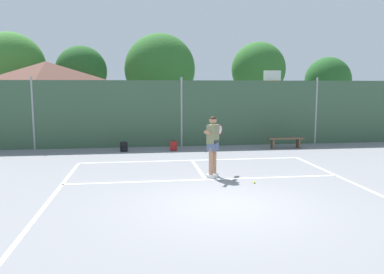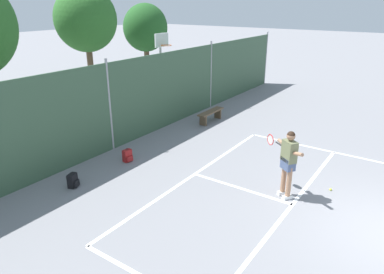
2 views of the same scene
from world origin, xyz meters
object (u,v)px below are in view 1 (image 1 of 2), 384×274
object	(u,v)px
basketball_hoop	(272,95)
tennis_player	(213,141)
tennis_ball	(254,182)
backpack_red	(174,146)
courtside_bench	(286,140)
backpack_black	(124,147)

from	to	relation	value
basketball_hoop	tennis_player	xyz separation A→B (m)	(-4.57, -7.85, -1.20)
tennis_ball	backpack_red	size ratio (longest dim) A/B	0.14
tennis_player	backpack_red	bearing A→B (deg)	98.50
tennis_ball	courtside_bench	bearing A→B (deg)	61.27
basketball_hoop	tennis_player	bearing A→B (deg)	-120.23
courtside_bench	basketball_hoop	bearing A→B (deg)	83.69
tennis_ball	tennis_player	bearing A→B (deg)	137.77
basketball_hoop	backpack_red	world-z (taller)	basketball_hoop
tennis_player	courtside_bench	xyz separation A→B (m)	(4.25, 4.94, -0.75)
basketball_hoop	backpack_red	xyz separation A→B (m)	(-5.32, -2.83, -2.12)
backpack_red	basketball_hoop	bearing A→B (deg)	27.99
tennis_ball	backpack_red	bearing A→B (deg)	106.65
tennis_ball	backpack_red	world-z (taller)	backpack_red
tennis_player	backpack_black	xyz separation A→B (m)	(-2.86, 5.07, -0.92)
basketball_hoop	courtside_bench	world-z (taller)	basketball_hoop
backpack_red	courtside_bench	size ratio (longest dim) A/B	0.29
courtside_bench	backpack_black	bearing A→B (deg)	179.03
tennis_player	tennis_ball	world-z (taller)	tennis_player
backpack_black	basketball_hoop	bearing A→B (deg)	20.53
basketball_hoop	tennis_ball	size ratio (longest dim) A/B	53.79
basketball_hoop	tennis_player	world-z (taller)	basketball_hoop
tennis_ball	backpack_black	world-z (taller)	backpack_black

